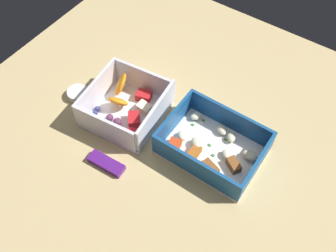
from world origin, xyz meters
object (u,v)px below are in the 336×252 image
(candy_bar, at_px, (106,163))
(pasta_container, at_px, (212,146))
(fruit_bowl, at_px, (126,107))
(paper_cup_liner, at_px, (78,94))

(candy_bar, bearing_deg, pasta_container, -136.79)
(fruit_bowl, bearing_deg, candy_bar, 110.42)
(paper_cup_liner, bearing_deg, pasta_container, -171.92)
(candy_bar, distance_m, paper_cup_liner, 0.18)
(candy_bar, relative_size, paper_cup_liner, 1.66)
(pasta_container, distance_m, fruit_bowl, 0.19)
(fruit_bowl, height_order, candy_bar, fruit_bowl)
(pasta_container, height_order, candy_bar, pasta_container)
(candy_bar, bearing_deg, fruit_bowl, -69.58)
(fruit_bowl, relative_size, candy_bar, 2.25)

